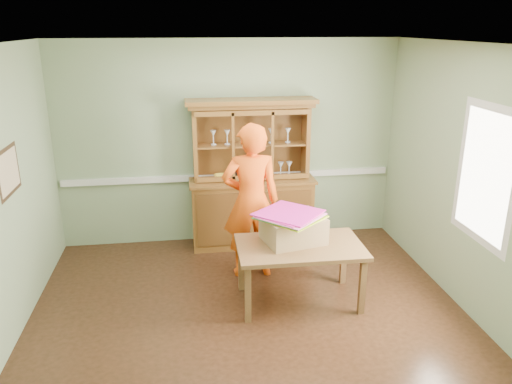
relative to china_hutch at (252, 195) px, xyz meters
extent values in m
plane|color=#482817|center=(-0.27, -1.78, -0.69)|extent=(4.50, 4.50, 0.00)
plane|color=white|center=(-0.27, -1.78, 2.01)|extent=(4.50, 4.50, 0.00)
plane|color=gray|center=(-0.27, 0.22, 0.66)|extent=(4.50, 0.00, 4.50)
plane|color=gray|center=(1.98, -1.78, 0.66)|extent=(0.00, 4.00, 4.00)
plane|color=gray|center=(-0.27, -3.78, 0.66)|extent=(4.50, 0.00, 4.50)
cube|color=silver|center=(-0.27, 0.20, 0.21)|extent=(4.41, 0.05, 0.08)
cube|color=#362415|center=(-2.50, -1.48, 0.86)|extent=(0.03, 0.60, 0.46)
cube|color=#BEB08B|center=(-2.49, -1.48, 0.86)|extent=(0.01, 0.52, 0.38)
cube|color=silver|center=(1.96, -2.08, 0.81)|extent=(0.03, 0.96, 1.36)
cube|color=white|center=(1.95, -2.08, 0.81)|extent=(0.01, 0.80, 1.20)
cube|color=brown|center=(0.00, -0.02, -0.25)|extent=(1.60, 0.49, 0.89)
cube|color=brown|center=(0.00, -0.03, 0.21)|extent=(1.65, 0.54, 0.04)
cube|color=brown|center=(0.00, 0.20, 0.70)|extent=(1.51, 0.04, 0.93)
cube|color=brown|center=(-0.73, 0.05, 0.70)|extent=(0.05, 0.34, 0.93)
cube|color=brown|center=(0.73, 0.05, 0.70)|extent=(0.05, 0.34, 0.93)
cube|color=brown|center=(0.00, 0.05, 1.19)|extent=(1.60, 0.39, 0.05)
cube|color=brown|center=(0.00, 0.03, 1.24)|extent=(1.67, 0.43, 0.05)
cube|color=brown|center=(0.00, 0.05, 0.67)|extent=(1.40, 0.29, 0.02)
imported|color=#B2B2B7|center=(-0.13, 0.05, 0.32)|extent=(0.16, 0.16, 0.17)
imported|color=yellow|center=(-0.40, 0.05, 0.25)|extent=(0.19, 0.19, 0.05)
cylinder|color=black|center=(0.09, -0.18, 0.37)|extent=(0.06, 0.06, 0.28)
cube|color=brown|center=(0.30, -1.60, -0.05)|extent=(1.33, 0.81, 0.04)
cube|color=brown|center=(-0.30, -1.92, -0.39)|extent=(0.06, 0.06, 0.62)
cube|color=brown|center=(-0.29, -1.26, -0.39)|extent=(0.06, 0.06, 0.62)
cube|color=brown|center=(0.88, -1.93, -0.39)|extent=(0.06, 0.06, 0.62)
cube|color=brown|center=(0.89, -1.28, -0.39)|extent=(0.06, 0.06, 0.62)
cube|color=#93714C|center=(0.25, -1.48, 0.11)|extent=(0.69, 0.60, 0.28)
cube|color=#B7DB1B|center=(0.20, -1.50, 0.25)|extent=(0.79, 0.79, 0.01)
cube|color=green|center=(0.20, -1.50, 0.26)|extent=(0.79, 0.79, 0.01)
cube|color=#297CC5|center=(0.20, -1.50, 0.27)|extent=(0.79, 0.79, 0.01)
cube|color=pink|center=(0.20, -1.50, 0.28)|extent=(0.79, 0.79, 0.01)
cube|color=#DA2195|center=(0.20, -1.50, 0.29)|extent=(0.79, 0.79, 0.01)
cube|color=#DA219F|center=(0.20, -1.50, 0.30)|extent=(0.79, 0.79, 0.01)
imported|color=#FF5710|center=(-0.13, -0.89, 0.23)|extent=(0.68, 0.45, 1.84)
camera|label=1|loc=(-0.85, -6.26, 2.17)|focal=35.00mm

